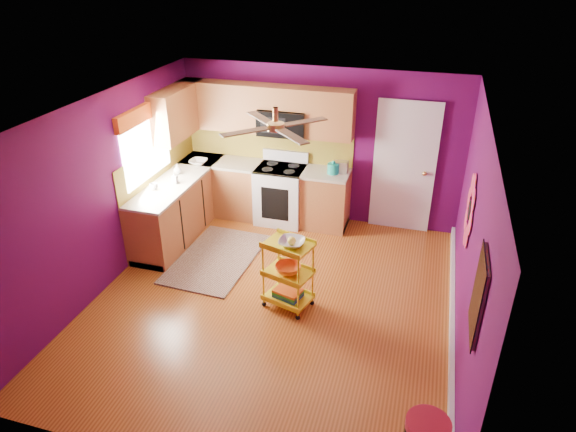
% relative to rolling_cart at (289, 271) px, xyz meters
% --- Properties ---
extents(ground, '(5.00, 5.00, 0.00)m').
position_rel_rolling_cart_xyz_m(ground, '(-0.22, 0.02, -0.53)').
color(ground, brown).
rests_on(ground, ground).
extents(room_envelope, '(4.54, 5.04, 2.52)m').
position_rel_rolling_cart_xyz_m(room_envelope, '(-0.19, 0.02, 1.11)').
color(room_envelope, '#500948').
rests_on(room_envelope, ground).
extents(lower_cabinets, '(2.81, 2.31, 0.94)m').
position_rel_rolling_cart_xyz_m(lower_cabinets, '(-1.56, 1.84, -0.09)').
color(lower_cabinets, brown).
rests_on(lower_cabinets, ground).
extents(electric_range, '(0.76, 0.66, 1.13)m').
position_rel_rolling_cart_xyz_m(electric_range, '(-0.77, 2.20, -0.04)').
color(electric_range, white).
rests_on(electric_range, ground).
extents(upper_cabinetry, '(2.80, 2.30, 1.26)m').
position_rel_rolling_cart_xyz_m(upper_cabinetry, '(-1.46, 2.20, 1.27)').
color(upper_cabinetry, brown).
rests_on(upper_cabinetry, ground).
extents(left_window, '(0.08, 1.35, 1.08)m').
position_rel_rolling_cart_xyz_m(left_window, '(-2.44, 1.07, 1.21)').
color(left_window, white).
rests_on(left_window, ground).
extents(panel_door, '(0.95, 0.11, 2.15)m').
position_rel_rolling_cart_xyz_m(panel_door, '(1.13, 2.49, 0.50)').
color(panel_door, white).
rests_on(panel_door, ground).
extents(right_wall_art, '(0.04, 2.74, 1.04)m').
position_rel_rolling_cart_xyz_m(right_wall_art, '(2.01, -0.31, 0.92)').
color(right_wall_art, black).
rests_on(right_wall_art, ground).
extents(ceiling_fan, '(1.01, 1.01, 0.26)m').
position_rel_rolling_cart_xyz_m(ceiling_fan, '(-0.22, 0.22, 1.76)').
color(ceiling_fan, '#BF8C3F').
rests_on(ceiling_fan, ground).
extents(shag_rug, '(1.12, 1.76, 0.02)m').
position_rel_rolling_cart_xyz_m(shag_rug, '(-1.32, 0.76, -0.51)').
color(shag_rug, black).
rests_on(shag_rug, ground).
extents(rolling_cart, '(0.66, 0.55, 1.02)m').
position_rel_rolling_cart_xyz_m(rolling_cart, '(0.00, 0.00, 0.00)').
color(rolling_cart, yellow).
rests_on(rolling_cart, ground).
extents(teal_kettle, '(0.18, 0.18, 0.21)m').
position_rel_rolling_cart_xyz_m(teal_kettle, '(0.08, 2.21, 0.50)').
color(teal_kettle, '#15A38F').
rests_on(teal_kettle, lower_cabinets).
extents(toaster, '(0.22, 0.15, 0.18)m').
position_rel_rolling_cart_xyz_m(toaster, '(0.18, 2.29, 0.50)').
color(toaster, beige).
rests_on(toaster, lower_cabinets).
extents(soap_bottle_a, '(0.08, 0.08, 0.18)m').
position_rel_rolling_cart_xyz_m(soap_bottle_a, '(-2.11, 1.19, 0.50)').
color(soap_bottle_a, '#EA3F72').
rests_on(soap_bottle_a, lower_cabinets).
extents(soap_bottle_b, '(0.12, 0.12, 0.16)m').
position_rel_rolling_cart_xyz_m(soap_bottle_b, '(-2.23, 1.52, 0.49)').
color(soap_bottle_b, white).
rests_on(soap_bottle_b, lower_cabinets).
extents(counter_dish, '(0.28, 0.28, 0.07)m').
position_rel_rolling_cart_xyz_m(counter_dish, '(-2.10, 1.98, 0.45)').
color(counter_dish, white).
rests_on(counter_dish, lower_cabinets).
extents(counter_cup, '(0.12, 0.12, 0.09)m').
position_rel_rolling_cart_xyz_m(counter_cup, '(-2.29, 0.89, 0.46)').
color(counter_cup, white).
rests_on(counter_cup, lower_cabinets).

